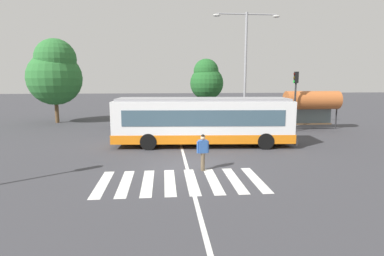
{
  "coord_description": "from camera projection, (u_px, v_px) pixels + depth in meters",
  "views": [
    {
      "loc": [
        -1.19,
        -14.61,
        4.24
      ],
      "look_at": [
        0.51,
        3.9,
        1.3
      ],
      "focal_mm": 29.02,
      "sensor_mm": 36.0,
      "label": 1
    }
  ],
  "objects": [
    {
      "name": "bus_stop_shelter",
      "position": [
        312.0,
        101.0,
        26.17
      ],
      "size": [
        4.62,
        1.54,
        3.25
      ],
      "color": "#28282B",
      "rests_on": "ground_plane"
    },
    {
      "name": "twin_arm_street_lamp",
      "position": [
        246.0,
        59.0,
        24.74
      ],
      "size": [
        5.36,
        0.32,
        9.4
      ],
      "color": "#939399",
      "rests_on": "ground_plane"
    },
    {
      "name": "parked_car_red",
      "position": [
        156.0,
        117.0,
        28.65
      ],
      "size": [
        1.91,
        4.52,
        1.35
      ],
      "color": "black",
      "rests_on": "ground_plane"
    },
    {
      "name": "background_tree_left",
      "position": [
        55.0,
        73.0,
        29.67
      ],
      "size": [
        5.13,
        5.13,
        8.03
      ],
      "color": "brown",
      "rests_on": "ground_plane"
    },
    {
      "name": "city_transit_bus",
      "position": [
        203.0,
        121.0,
        19.76
      ],
      "size": [
        11.49,
        3.36,
        3.06
      ],
      "color": "black",
      "rests_on": "ground_plane"
    },
    {
      "name": "parked_car_black",
      "position": [
        129.0,
        117.0,
        28.35
      ],
      "size": [
        2.02,
        4.57,
        1.35
      ],
      "color": "black",
      "rests_on": "ground_plane"
    },
    {
      "name": "traffic_light_far_corner",
      "position": [
        295.0,
        92.0,
        24.77
      ],
      "size": [
        0.33,
        0.32,
        4.82
      ],
      "color": "#28282B",
      "rests_on": "ground_plane"
    },
    {
      "name": "ground_plane",
      "position": [
        189.0,
        167.0,
        15.14
      ],
      "size": [
        160.0,
        160.0,
        0.0
      ],
      "primitive_type": "plane",
      "color": "#3D3D42"
    },
    {
      "name": "parked_car_charcoal",
      "position": [
        213.0,
        116.0,
        29.64
      ],
      "size": [
        1.98,
        4.56,
        1.35
      ],
      "color": "black",
      "rests_on": "ground_plane"
    },
    {
      "name": "pedestrian_crossing_street",
      "position": [
        203.0,
        150.0,
        14.4
      ],
      "size": [
        0.58,
        0.31,
        1.72
      ],
      "color": "brown",
      "rests_on": "ground_plane"
    },
    {
      "name": "parked_car_teal",
      "position": [
        185.0,
        117.0,
        28.86
      ],
      "size": [
        1.93,
        4.53,
        1.35
      ],
      "color": "black",
      "rests_on": "ground_plane"
    },
    {
      "name": "lane_center_line",
      "position": [
        184.0,
        157.0,
        17.1
      ],
      "size": [
        0.16,
        24.0,
        0.01
      ],
      "primitive_type": "cube",
      "color": "silver",
      "rests_on": "ground_plane"
    },
    {
      "name": "background_tree_right",
      "position": [
        207.0,
        80.0,
        34.2
      ],
      "size": [
        3.68,
        3.68,
        6.45
      ],
      "color": "brown",
      "rests_on": "ground_plane"
    },
    {
      "name": "crosswalk_painted_stripes",
      "position": [
        181.0,
        182.0,
        12.95
      ],
      "size": [
        6.85,
        3.4,
        0.01
      ],
      "color": "silver",
      "rests_on": "ground_plane"
    }
  ]
}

